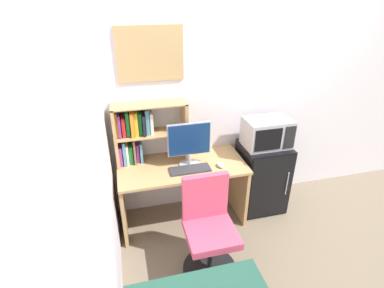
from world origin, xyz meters
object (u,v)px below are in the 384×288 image
at_px(mini_fridge, 262,177).
at_px(desk_chair, 209,233).
at_px(hutch_bookshelf, 140,132).
at_px(computer_mouse, 221,165).
at_px(monitor, 189,143).
at_px(keyboard, 190,169).
at_px(microwave, 267,133).
at_px(wall_corkboard, 150,54).

bearing_deg(mini_fridge, desk_chair, -140.48).
height_order(hutch_bookshelf, computer_mouse, hutch_bookshelf).
relative_size(hutch_bookshelf, mini_fridge, 0.91).
height_order(hutch_bookshelf, monitor, hutch_bookshelf).
relative_size(monitor, keyboard, 1.15).
bearing_deg(computer_mouse, hutch_bookshelf, 156.70).
distance_m(microwave, wall_corkboard, 1.47).
bearing_deg(wall_corkboard, computer_mouse, -35.55).
xyz_separation_m(monitor, microwave, (0.88, 0.05, -0.01)).
xyz_separation_m(computer_mouse, mini_fridge, (0.57, 0.15, -0.34)).
distance_m(keyboard, microwave, 0.94).
xyz_separation_m(monitor, keyboard, (-0.02, -0.10, -0.25)).
distance_m(computer_mouse, mini_fridge, 0.68).
xyz_separation_m(hutch_bookshelf, monitor, (0.47, -0.22, -0.08)).
relative_size(mini_fridge, microwave, 1.66).
height_order(hutch_bookshelf, keyboard, hutch_bookshelf).
xyz_separation_m(monitor, computer_mouse, (0.30, -0.11, -0.24)).
xyz_separation_m(mini_fridge, desk_chair, (-0.87, -0.71, 0.00)).
xyz_separation_m(monitor, wall_corkboard, (-0.30, 0.32, 0.82)).
bearing_deg(wall_corkboard, hutch_bookshelf, -148.79).
relative_size(monitor, microwave, 0.96).
distance_m(monitor, desk_chair, 0.88).
bearing_deg(desk_chair, wall_corkboard, 107.46).
bearing_deg(computer_mouse, desk_chair, -117.48).
bearing_deg(hutch_bookshelf, keyboard, -35.80).
distance_m(hutch_bookshelf, microwave, 1.36).
xyz_separation_m(monitor, desk_chair, (0.01, -0.67, -0.57)).
xyz_separation_m(keyboard, microwave, (0.90, 0.15, 0.24)).
relative_size(monitor, computer_mouse, 4.51).
distance_m(monitor, computer_mouse, 0.40).
bearing_deg(desk_chair, microwave, 39.64).
height_order(monitor, wall_corkboard, wall_corkboard).
height_order(hutch_bookshelf, desk_chair, hutch_bookshelf).
bearing_deg(monitor, computer_mouse, -20.27).
distance_m(mini_fridge, wall_corkboard, 1.85).
distance_m(keyboard, mini_fridge, 0.97).
height_order(monitor, microwave, monitor).
bearing_deg(wall_corkboard, mini_fridge, -13.23).
bearing_deg(keyboard, hutch_bookshelf, 144.20).
relative_size(computer_mouse, wall_corkboard, 0.16).
bearing_deg(monitor, microwave, 2.93).
xyz_separation_m(hutch_bookshelf, keyboard, (0.45, -0.32, -0.33)).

